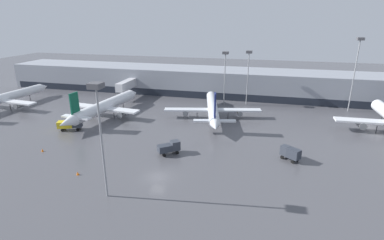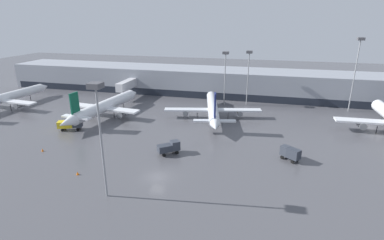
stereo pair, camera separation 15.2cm
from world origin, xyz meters
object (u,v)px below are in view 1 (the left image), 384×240
Objects in this scene: traffic_cone_1 at (78,173)px; apron_light_mast_3 at (249,62)px; service_truck_0 at (169,147)px; traffic_cone_0 at (42,150)px; parked_jet_2 at (105,106)px; apron_light_mast_5 at (358,55)px; apron_light_mast_4 at (98,109)px; apron_light_mast_1 at (225,63)px; service_truck_2 at (290,153)px; parked_jet_3 at (1,99)px; parked_jet_1 at (213,108)px; service_truck_1 at (70,124)px.

apron_light_mast_3 is at bearing 64.64° from traffic_cone_1.
service_truck_0 is 7.49× the size of traffic_cone_0.
parked_jet_2 is 1.62× the size of apron_light_mast_5.
apron_light_mast_3 is (37.41, 22.74, 10.46)m from parked_jet_2.
apron_light_mast_1 is at bearing 79.88° from apron_light_mast_4.
parked_jet_3 is at bearing 27.98° from service_truck_2.
traffic_cone_0 is at bearing -176.23° from parked_jet_2.
parked_jet_1 is 0.90× the size of parked_jet_3.
service_truck_2 is at bearing -26.00° from service_truck_1.
traffic_cone_1 is (-36.88, -15.35, -1.29)m from service_truck_2.
service_truck_2 is at bearing 35.19° from apron_light_mast_4.
service_truck_1 is (-3.04, -11.46, -1.50)m from parked_jet_2.
parked_jet_3 is at bearing 139.46° from service_truck_1.
apron_light_mast_4 reaches higher than service_truck_0.
parked_jet_3 is at bearing 97.24° from parked_jet_2.
apron_light_mast_1 is at bearing -176.49° from apron_light_mast_5.
parked_jet_3 is 68.99m from apron_light_mast_1.
traffic_cone_1 is (15.05, -19.38, -1.22)m from service_truck_1.
service_truck_0 reaches higher than traffic_cone_1.
parked_jet_2 is 38.19m from apron_light_mast_1.
service_truck_0 is 1.15× the size of service_truck_2.
service_truck_2 is (51.93, -4.03, 0.07)m from service_truck_1.
service_truck_1 is 12.80m from traffic_cone_0.
service_truck_0 is at bearing 74.74° from apron_light_mast_4.
apron_light_mast_1 reaches higher than traffic_cone_0.
service_truck_2 is at bearing -115.95° from apron_light_mast_5.
service_truck_2 is (19.47, -21.87, -1.20)m from parked_jet_1.
parked_jet_1 is 17.71m from apron_light_mast_1.
apron_light_mast_3 reaches higher than traffic_cone_0.
parked_jet_1 is 1.99× the size of apron_light_mast_1.
apron_light_mast_5 is at bearing -65.22° from parked_jet_2.
apron_light_mast_5 reaches higher than service_truck_0.
apron_light_mast_5 is at bearing 0.22° from apron_light_mast_3.
apron_light_mast_1 is (30.48, 20.58, 10.30)m from parked_jet_2.
parked_jet_3 is 59.38× the size of traffic_cone_0.
parked_jet_2 is 5.66× the size of service_truck_1.
parked_jet_2 reaches higher than traffic_cone_1.
apron_light_mast_1 is 0.78× the size of apron_light_mast_5.
service_truck_0 is 18.02m from traffic_cone_1.
apron_light_mast_4 is (8.46, -4.70, 13.95)m from traffic_cone_1.
service_truck_2 reaches higher than service_truck_1.
service_truck_1 is at bearing 171.25° from parked_jet_2.
parked_jet_1 is at bearing 41.30° from service_truck_0.
service_truck_2 is at bearing 22.59° from traffic_cone_1.
parked_jet_1 is at bearing -71.67° from parked_jet_2.
traffic_cone_1 is 60.74m from apron_light_mast_3.
parked_jet_2 is 0.94× the size of parked_jet_3.
apron_light_mast_3 is 0.94× the size of apron_light_mast_4.
traffic_cone_0 is 0.03× the size of apron_light_mast_4.
parked_jet_3 is at bearing 124.42° from service_truck_0.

